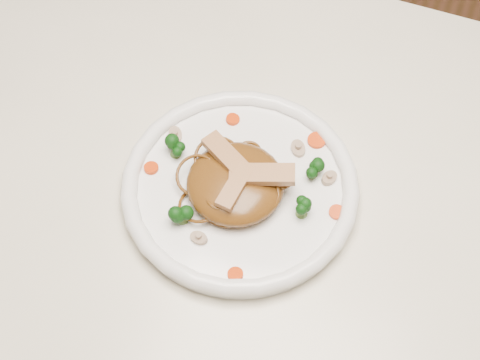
% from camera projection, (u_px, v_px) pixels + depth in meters
% --- Properties ---
extents(table, '(1.20, 0.80, 0.75)m').
position_uv_depth(table, '(274.00, 245.00, 0.87)').
color(table, white).
rests_on(table, ground).
extents(plate, '(0.36, 0.36, 0.02)m').
position_uv_depth(plate, '(240.00, 190.00, 0.79)').
color(plate, white).
rests_on(plate, table).
extents(noodle_mound, '(0.15, 0.15, 0.04)m').
position_uv_depth(noodle_mound, '(236.00, 183.00, 0.76)').
color(noodle_mound, brown).
rests_on(noodle_mound, plate).
extents(chicken_a, '(0.08, 0.05, 0.01)m').
position_uv_depth(chicken_a, '(262.00, 174.00, 0.74)').
color(chicken_a, tan).
rests_on(chicken_a, noodle_mound).
extents(chicken_b, '(0.07, 0.05, 0.01)m').
position_uv_depth(chicken_b, '(227.00, 156.00, 0.76)').
color(chicken_b, tan).
rests_on(chicken_b, noodle_mound).
extents(chicken_c, '(0.03, 0.06, 0.01)m').
position_uv_depth(chicken_c, '(235.00, 186.00, 0.74)').
color(chicken_c, tan).
rests_on(chicken_c, noodle_mound).
extents(broccoli_0, '(0.03, 0.03, 0.03)m').
position_uv_depth(broccoli_0, '(313.00, 168.00, 0.78)').
color(broccoli_0, '#0D3C0C').
rests_on(broccoli_0, plate).
extents(broccoli_1, '(0.03, 0.03, 0.03)m').
position_uv_depth(broccoli_1, '(175.00, 147.00, 0.79)').
color(broccoli_1, '#0D3C0C').
rests_on(broccoli_1, plate).
extents(broccoli_2, '(0.04, 0.04, 0.03)m').
position_uv_depth(broccoli_2, '(182.00, 213.00, 0.74)').
color(broccoli_2, '#0D3C0C').
rests_on(broccoli_2, plate).
extents(broccoli_3, '(0.04, 0.04, 0.03)m').
position_uv_depth(broccoli_3, '(303.00, 207.00, 0.75)').
color(broccoli_3, '#0D3C0C').
rests_on(broccoli_3, plate).
extents(carrot_0, '(0.02, 0.02, 0.00)m').
position_uv_depth(carrot_0, '(317.00, 140.00, 0.81)').
color(carrot_0, red).
rests_on(carrot_0, plate).
extents(carrot_1, '(0.02, 0.02, 0.00)m').
position_uv_depth(carrot_1, '(151.00, 168.00, 0.79)').
color(carrot_1, red).
rests_on(carrot_1, plate).
extents(carrot_2, '(0.02, 0.02, 0.00)m').
position_uv_depth(carrot_2, '(337.00, 212.00, 0.76)').
color(carrot_2, red).
rests_on(carrot_2, plate).
extents(carrot_3, '(0.02, 0.02, 0.00)m').
position_uv_depth(carrot_3, '(233.00, 119.00, 0.83)').
color(carrot_3, red).
rests_on(carrot_3, plate).
extents(carrot_4, '(0.02, 0.02, 0.00)m').
position_uv_depth(carrot_4, '(235.00, 274.00, 0.72)').
color(carrot_4, red).
rests_on(carrot_4, plate).
extents(mushroom_0, '(0.02, 0.02, 0.01)m').
position_uv_depth(mushroom_0, '(199.00, 238.00, 0.74)').
color(mushroom_0, tan).
rests_on(mushroom_0, plate).
extents(mushroom_1, '(0.03, 0.03, 0.01)m').
position_uv_depth(mushroom_1, '(329.00, 178.00, 0.78)').
color(mushroom_1, tan).
rests_on(mushroom_1, plate).
extents(mushroom_2, '(0.03, 0.03, 0.01)m').
position_uv_depth(mushroom_2, '(175.00, 135.00, 0.82)').
color(mushroom_2, tan).
rests_on(mushroom_2, plate).
extents(mushroom_3, '(0.03, 0.03, 0.01)m').
position_uv_depth(mushroom_3, '(298.00, 149.00, 0.81)').
color(mushroom_3, tan).
rests_on(mushroom_3, plate).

